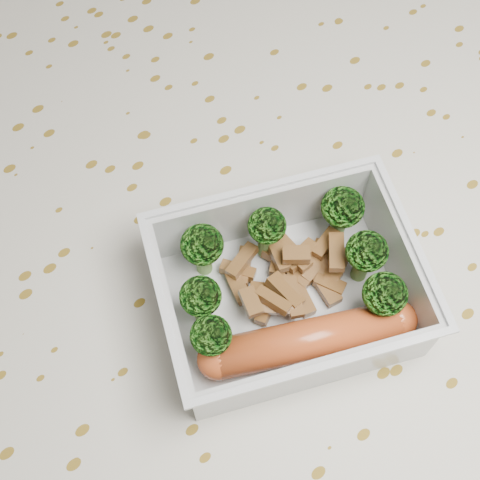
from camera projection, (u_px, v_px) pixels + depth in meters
ground_plane at (245, 443)px, 1.15m from camera, size 4.00×4.00×0.00m
dining_table at (250, 297)px, 0.55m from camera, size 1.40×0.90×0.75m
tablecloth at (251, 272)px, 0.51m from camera, size 1.46×0.96×0.19m
lunch_container at (287, 294)px, 0.44m from camera, size 0.20×0.18×0.06m
broccoli_florets at (288, 264)px, 0.43m from camera, size 0.15×0.13×0.05m
meat_pile at (292, 274)px, 0.45m from camera, size 0.09×0.07×0.03m
sausage at (309, 339)px, 0.42m from camera, size 0.13×0.08×0.03m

